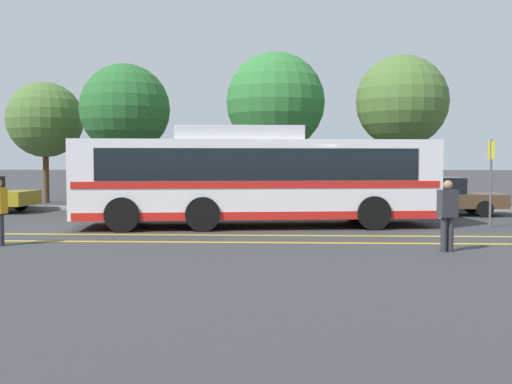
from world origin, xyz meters
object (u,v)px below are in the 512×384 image
at_px(tree_1, 275,102).
at_px(tree_2, 45,120).
at_px(transit_bus, 255,177).
at_px(pedestrian_1, 447,212).
at_px(parked_car_1, 144,194).
at_px(bus_stop_sign, 491,172).
at_px(tree_3, 125,109).
at_px(tree_0, 402,102).
at_px(parked_car_3, 437,196).
at_px(parked_car_2, 279,195).

height_order(tree_1, tree_2, tree_1).
bearing_deg(transit_bus, pedestrian_1, 35.33).
bearing_deg(pedestrian_1, parked_car_1, -66.00).
distance_m(bus_stop_sign, tree_3, 15.62).
bearing_deg(parked_car_1, tree_1, 137.25).
bearing_deg(tree_0, pedestrian_1, -96.40).
height_order(parked_car_1, tree_2, tree_2).
distance_m(parked_car_3, pedestrian_1, 9.34).
xyz_separation_m(pedestrian_1, tree_0, (1.39, 12.42, 3.63)).
bearing_deg(tree_0, tree_1, 154.92).
bearing_deg(tree_3, tree_2, 154.82).
xyz_separation_m(tree_0, tree_1, (-5.41, 2.53, 0.26)).
bearing_deg(bus_stop_sign, tree_0, -177.47).
bearing_deg(tree_1, tree_3, -161.88).
bearing_deg(tree_0, tree_2, 171.52).
distance_m(parked_car_1, parked_car_3, 11.15).
bearing_deg(tree_1, bus_stop_sign, -56.15).
relative_size(parked_car_3, tree_3, 0.76).
xyz_separation_m(transit_bus, parked_car_2, (0.71, 4.19, -0.82)).
height_order(transit_bus, parked_car_3, transit_bus).
bearing_deg(bus_stop_sign, parked_car_2, -129.66).
distance_m(parked_car_3, bus_stop_sign, 4.26).
distance_m(parked_car_1, bus_stop_sign, 12.58).
bearing_deg(tree_1, pedestrian_1, -74.95).
distance_m(parked_car_1, tree_0, 11.50).
bearing_deg(tree_3, pedestrian_1, -50.26).
height_order(transit_bus, tree_1, tree_1).
height_order(parked_car_1, parked_car_2, parked_car_1).
height_order(parked_car_2, parked_car_3, parked_car_3).
distance_m(parked_car_1, tree_2, 8.68).
xyz_separation_m(parked_car_1, bus_stop_sign, (11.72, -4.49, 0.93)).
height_order(parked_car_2, pedestrian_1, pedestrian_1).
bearing_deg(tree_1, tree_0, -25.08).
bearing_deg(parked_car_2, transit_bus, 171.72).
distance_m(parked_car_2, tree_1, 7.11).
relative_size(pedestrian_1, tree_2, 0.28).
relative_size(parked_car_1, tree_0, 0.65).
height_order(parked_car_1, bus_stop_sign, bus_stop_sign).
xyz_separation_m(parked_car_1, parked_car_3, (11.14, -0.39, -0.04)).
bearing_deg(tree_2, tree_1, 0.40).
distance_m(parked_car_3, tree_1, 9.38).
height_order(transit_bus, tree_2, tree_2).
relative_size(parked_car_3, pedestrian_1, 3.00).
bearing_deg(pedestrian_1, transit_bus, -67.26).
bearing_deg(parked_car_1, transit_bus, 45.03).
relative_size(parked_car_3, tree_0, 0.74).
xyz_separation_m(parked_car_3, pedestrian_1, (-2.07, -9.11, 0.20)).
bearing_deg(transit_bus, bus_stop_sign, 83.47).
height_order(pedestrian_1, tree_0, tree_0).
xyz_separation_m(transit_bus, bus_stop_sign, (7.16, 0.07, 0.15)).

